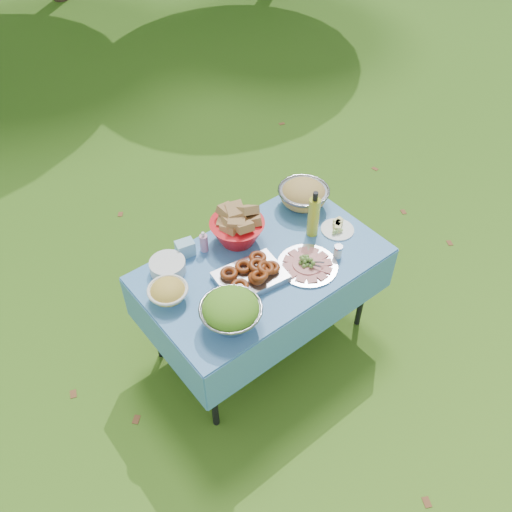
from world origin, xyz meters
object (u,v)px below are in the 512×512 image
(salad_bowl, at_px, (231,311))
(oil_bottle, at_px, (314,214))
(plate_stack, at_px, (168,266))
(picnic_table, at_px, (262,303))
(pasta_bowl_steel, at_px, (303,194))
(bread_bowl, at_px, (237,227))
(charcuterie_platter, at_px, (308,261))

(salad_bowl, relative_size, oil_bottle, 1.02)
(plate_stack, bearing_deg, picnic_table, -31.75)
(picnic_table, xyz_separation_m, oil_bottle, (0.41, 0.01, 0.54))
(picnic_table, xyz_separation_m, pasta_bowl_steel, (0.55, 0.25, 0.47))
(salad_bowl, distance_m, oil_bottle, 0.87)
(picnic_table, bearing_deg, salad_bowl, -149.09)
(bread_bowl, bearing_deg, charcuterie_platter, -66.83)
(oil_bottle, bearing_deg, bread_bowl, 149.12)
(pasta_bowl_steel, bearing_deg, plate_stack, 177.57)
(charcuterie_platter, relative_size, oil_bottle, 1.11)
(plate_stack, relative_size, charcuterie_platter, 0.59)
(plate_stack, bearing_deg, charcuterie_platter, -36.02)
(bread_bowl, relative_size, oil_bottle, 1.04)
(plate_stack, bearing_deg, bread_bowl, -5.49)
(salad_bowl, bearing_deg, pasta_bowl_steel, 27.41)
(plate_stack, xyz_separation_m, oil_bottle, (0.89, -0.29, 0.12))
(pasta_bowl_steel, xyz_separation_m, charcuterie_platter, (-0.36, -0.44, -0.05))
(charcuterie_platter, bearing_deg, oil_bottle, 41.97)
(plate_stack, relative_size, bread_bowl, 0.62)
(salad_bowl, xyz_separation_m, pasta_bowl_steel, (0.97, 0.51, -0.02))
(pasta_bowl_steel, relative_size, oil_bottle, 1.02)
(picnic_table, relative_size, salad_bowl, 4.38)
(picnic_table, xyz_separation_m, plate_stack, (-0.48, 0.30, 0.42))
(bread_bowl, relative_size, charcuterie_platter, 0.94)
(plate_stack, distance_m, bread_bowl, 0.49)
(pasta_bowl_steel, bearing_deg, charcuterie_platter, -129.32)
(bread_bowl, xyz_separation_m, pasta_bowl_steel, (0.55, 0.00, -0.02))
(picnic_table, distance_m, salad_bowl, 0.70)
(pasta_bowl_steel, xyz_separation_m, oil_bottle, (-0.14, -0.25, 0.07))
(salad_bowl, bearing_deg, plate_stack, 95.71)
(salad_bowl, bearing_deg, charcuterie_platter, 5.93)
(bread_bowl, distance_m, charcuterie_platter, 0.48)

